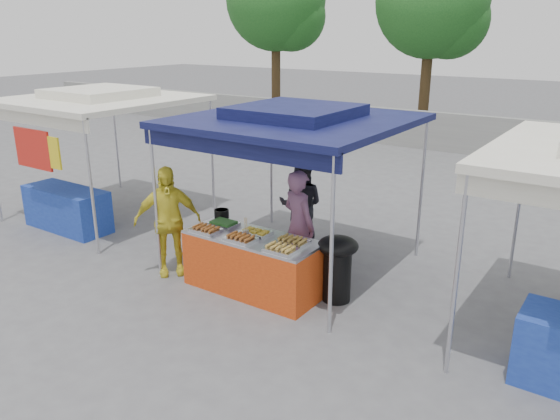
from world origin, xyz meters
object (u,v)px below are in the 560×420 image
Objects in this scene: customer_person at (168,221)px; helper_man at (301,206)px; cooking_pot at (222,214)px; vendor_woman at (299,225)px; vendor_table at (253,264)px; wok_burner at (337,263)px.

helper_man is at bearing 10.76° from customer_person.
customer_person is at bearing -133.11° from cooking_pot.
vendor_woman reaches higher than helper_man.
vendor_woman is 2.01m from customer_person.
helper_man is 2.29m from customer_person.
vendor_table is 1.53m from customer_person.
helper_man is at bearing -40.88° from vendor_woman.
customer_person is at bearing -170.55° from vendor_table.
helper_man reaches higher than cooking_pot.
vendor_woman reaches higher than vendor_table.
customer_person reaches higher than cooking_pot.
customer_person reaches higher than helper_man.
helper_man is at bearing 66.08° from cooking_pot.
cooking_pot is at bearing 157.25° from vendor_table.
vendor_table is at bearing -174.15° from wok_burner.
vendor_woman is 0.99× the size of customer_person.
helper_man is at bearing 98.92° from vendor_table.
customer_person reaches higher than vendor_table.
wok_burner is 0.56× the size of customer_person.
vendor_woman is at bearing 67.95° from vendor_table.
wok_burner is at bearing 116.49° from helper_man.
customer_person is (-1.17, -1.97, 0.06)m from helper_man.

